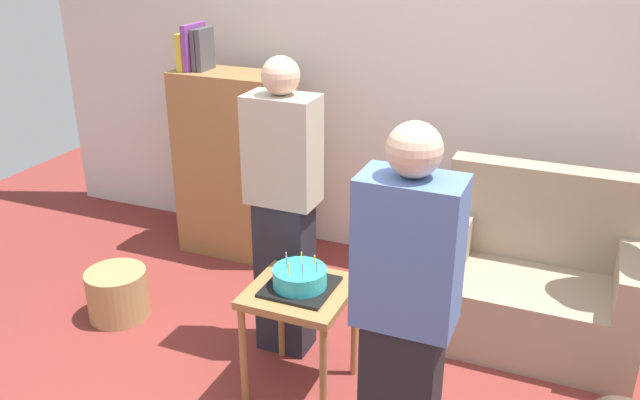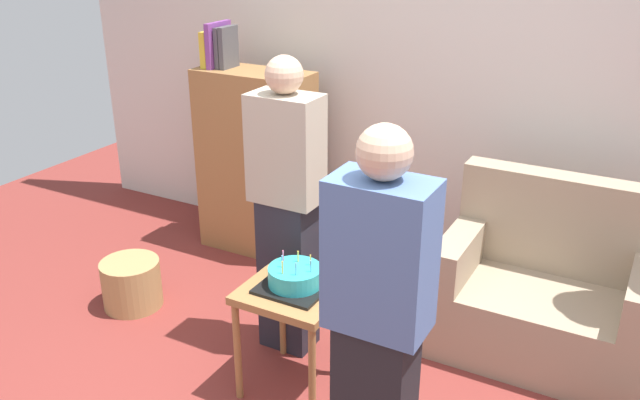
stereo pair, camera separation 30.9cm
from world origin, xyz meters
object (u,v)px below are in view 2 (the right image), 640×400
object	(u,v)px
birthday_cake	(295,278)
bookshelf	(256,161)
couch	(545,295)
wicker_basket	(132,284)
side_table	(295,303)
person_blowing_candles	(287,208)
person_holding_cake	(377,336)

from	to	relation	value
birthday_cake	bookshelf	bearing A→B (deg)	130.37
couch	wicker_basket	xyz separation A→B (m)	(-2.31, -0.75, -0.19)
couch	bookshelf	distance (m)	2.12
bookshelf	side_table	distance (m)	1.64
bookshelf	side_table	xyz separation A→B (m)	(1.05, -1.24, -0.17)
side_table	birthday_cake	world-z (taller)	birthday_cake
birthday_cake	wicker_basket	world-z (taller)	birthday_cake
person_blowing_candles	person_holding_cake	world-z (taller)	same
bookshelf	birthday_cake	distance (m)	1.63
couch	bookshelf	xyz separation A→B (m)	(-2.08, 0.30, 0.33)
couch	person_blowing_candles	xyz separation A→B (m)	(-1.25, -0.63, 0.49)
bookshelf	person_holding_cake	xyz separation A→B (m)	(1.71, -1.76, 0.16)
bookshelf	person_blowing_candles	world-z (taller)	person_blowing_candles
side_table	person_holding_cake	distance (m)	0.90
person_blowing_candles	birthday_cake	bearing A→B (deg)	-32.87
person_blowing_candles	person_holding_cake	bearing A→B (deg)	-22.46
birthday_cake	person_holding_cake	bearing A→B (deg)	-38.34
side_table	wicker_basket	world-z (taller)	side_table
couch	person_holding_cake	bearing A→B (deg)	-104.07
side_table	person_holding_cake	xyz separation A→B (m)	(0.66, -0.52, 0.34)
couch	wicker_basket	bearing A→B (deg)	-161.96
side_table	birthday_cake	bearing A→B (deg)	-91.20
bookshelf	person_holding_cake	bearing A→B (deg)	-45.80
bookshelf	birthday_cake	xyz separation A→B (m)	(1.05, -1.24, -0.03)
wicker_basket	person_blowing_candles	bearing A→B (deg)	6.62
side_table	wicker_basket	distance (m)	1.35
person_blowing_candles	wicker_basket	bearing A→B (deg)	-152.69
couch	person_blowing_candles	size ratio (longest dim) A/B	0.67
side_table	birthday_cake	size ratio (longest dim) A/B	1.83
wicker_basket	couch	bearing A→B (deg)	18.04
couch	person_holding_cake	xyz separation A→B (m)	(-0.37, -1.46, 0.49)
birthday_cake	side_table	bearing A→B (deg)	88.80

